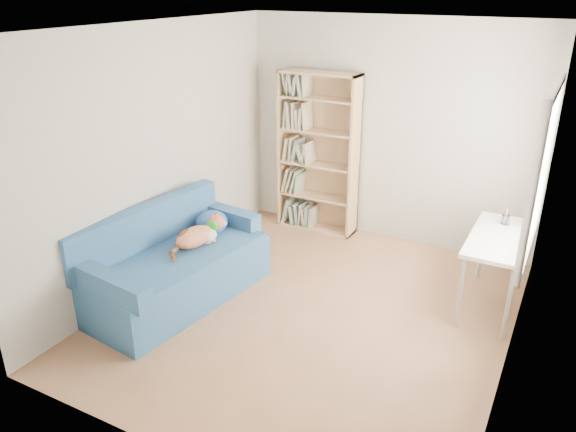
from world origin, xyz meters
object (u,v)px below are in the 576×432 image
object	(u,v)px
sofa	(175,265)
desk	(498,244)
bookshelf	(318,160)
pen_cup	(506,219)

from	to	relation	value
sofa	desk	distance (m)	3.10
bookshelf	pen_cup	size ratio (longest dim) A/B	12.77
bookshelf	desk	world-z (taller)	bookshelf
bookshelf	desk	size ratio (longest dim) A/B	1.77
sofa	desk	world-z (taller)	sofa
desk	pen_cup	size ratio (longest dim) A/B	7.22
sofa	bookshelf	world-z (taller)	bookshelf
sofa	bookshelf	bearing A→B (deg)	84.26
sofa	bookshelf	distance (m)	2.32
bookshelf	desk	xyz separation A→B (m)	(2.29, -0.91, -0.24)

